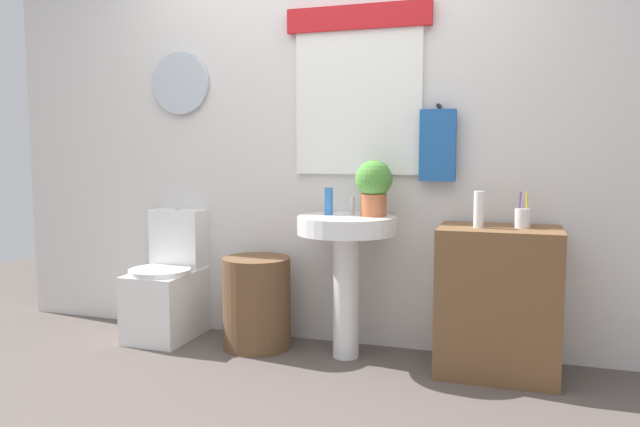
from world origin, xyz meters
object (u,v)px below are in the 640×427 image
at_px(pedestal_sink, 346,250).
at_px(potted_plant, 374,185).
at_px(wooden_cabinet, 498,301).
at_px(laundry_hamper, 257,303).
at_px(toothbrush_cup, 523,218).
at_px(toilet, 169,288).
at_px(soap_bottle, 329,201).
at_px(lotion_bottle, 479,209).

distance_m(pedestal_sink, potted_plant, 0.39).
distance_m(wooden_cabinet, potted_plant, 0.91).
xyz_separation_m(laundry_hamper, potted_plant, (0.69, 0.06, 0.71)).
distance_m(potted_plant, toothbrush_cup, 0.81).
relative_size(toilet, laundry_hamper, 1.50).
bearing_deg(toothbrush_cup, pedestal_sink, -178.76).
bearing_deg(toilet, toothbrush_cup, -0.41).
xyz_separation_m(toilet, wooden_cabinet, (2.00, -0.04, 0.08)).
bearing_deg(soap_bottle, wooden_cabinet, -3.02).
xyz_separation_m(pedestal_sink, lotion_bottle, (0.72, -0.04, 0.25)).
xyz_separation_m(toilet, toothbrush_cup, (2.11, -0.02, 0.52)).
distance_m(toilet, lotion_bottle, 1.98).
bearing_deg(lotion_bottle, toothbrush_cup, 15.58).
xyz_separation_m(potted_plant, toothbrush_cup, (0.80, -0.04, -0.15)).
height_order(laundry_hamper, soap_bottle, soap_bottle).
relative_size(laundry_hamper, pedestal_sink, 0.67).
bearing_deg(toilet, lotion_bottle, -2.28).
height_order(toilet, wooden_cabinet, toilet).
xyz_separation_m(wooden_cabinet, soap_bottle, (-0.95, 0.05, 0.50)).
xyz_separation_m(soap_bottle, lotion_bottle, (0.84, -0.09, -0.01)).
bearing_deg(lotion_bottle, potted_plant, 170.21).
bearing_deg(potted_plant, toilet, -178.93).
relative_size(wooden_cabinet, soap_bottle, 4.98).
xyz_separation_m(wooden_cabinet, lotion_bottle, (-0.11, -0.04, 0.48)).
bearing_deg(wooden_cabinet, pedestal_sink, 180.00).
height_order(pedestal_sink, toothbrush_cup, toothbrush_cup).
xyz_separation_m(pedestal_sink, soap_bottle, (-0.12, 0.05, 0.27)).
height_order(toilet, laundry_hamper, toilet).
relative_size(laundry_hamper, potted_plant, 1.74).
bearing_deg(toothbrush_cup, lotion_bottle, -164.42).
bearing_deg(lotion_bottle, soap_bottle, 173.88).
height_order(pedestal_sink, soap_bottle, soap_bottle).
distance_m(pedestal_sink, wooden_cabinet, 0.86).
xyz_separation_m(laundry_hamper, pedestal_sink, (0.55, 0.00, 0.35)).
relative_size(pedestal_sink, potted_plant, 2.58).
distance_m(laundry_hamper, potted_plant, 1.00).
distance_m(laundry_hamper, wooden_cabinet, 1.39).
bearing_deg(laundry_hamper, lotion_bottle, -1.80).
height_order(toilet, toothbrush_cup, toothbrush_cup).
xyz_separation_m(toilet, lotion_bottle, (1.89, -0.08, 0.56)).
distance_m(wooden_cabinet, soap_bottle, 1.07).
bearing_deg(soap_bottle, potted_plant, 2.20).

